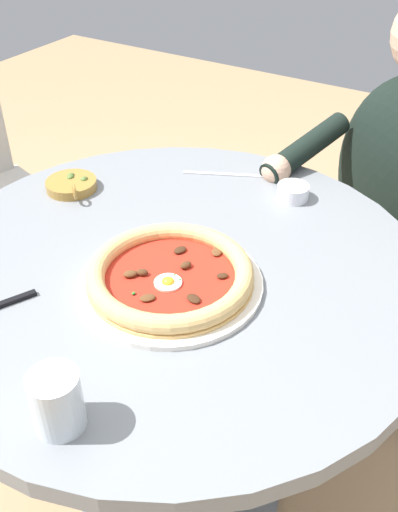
{
  "coord_description": "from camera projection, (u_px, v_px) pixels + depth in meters",
  "views": [
    {
      "loc": [
        0.71,
        0.49,
        1.39
      ],
      "look_at": [
        -0.03,
        0.04,
        0.74
      ],
      "focal_mm": 40.53,
      "sensor_mm": 36.0,
      "label": 1
    }
  ],
  "objects": [
    {
      "name": "ramekin_capers",
      "position": [
        293.0,
        192.0,
        1.26
      ],
      "size": [
        0.07,
        0.07,
        0.03
      ],
      "color": "white",
      "rests_on": "dining_table"
    },
    {
      "name": "ground_plane",
      "position": [
        180.0,
        485.0,
        1.53
      ],
      "size": [
        6.0,
        6.0,
        0.02
      ],
      "primitive_type": "cube",
      "color": "tan"
    },
    {
      "name": "fork_utensil",
      "position": [
        223.0,
        174.0,
        1.36
      ],
      "size": [
        0.09,
        0.17,
        0.0
      ],
      "color": "#BCBCC1",
      "rests_on": "dining_table"
    },
    {
      "name": "dining_table",
      "position": [
        175.0,
        320.0,
        1.18
      ],
      "size": [
        0.97,
        0.97,
        0.74
      ],
      "color": "gray",
      "rests_on": "ground"
    },
    {
      "name": "water_glass",
      "position": [
        57.0,
        404.0,
        0.77
      ],
      "size": [
        0.07,
        0.07,
        0.09
      ],
      "color": "silver",
      "rests_on": "dining_table"
    },
    {
      "name": "pizza_on_plate",
      "position": [
        170.0,
        276.0,
        1.02
      ],
      "size": [
        0.33,
        0.33,
        0.04
      ],
      "color": "white",
      "rests_on": "dining_table"
    },
    {
      "name": "diner_person",
      "position": [
        388.0,
        238.0,
        1.54
      ],
      "size": [
        0.47,
        0.5,
        1.14
      ],
      "color": "#282833",
      "rests_on": "ground"
    },
    {
      "name": "olive_pan",
      "position": [
        72.0,
        184.0,
        1.3
      ],
      "size": [
        0.11,
        0.12,
        0.05
      ],
      "color": "olive",
      "rests_on": "dining_table"
    }
  ]
}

